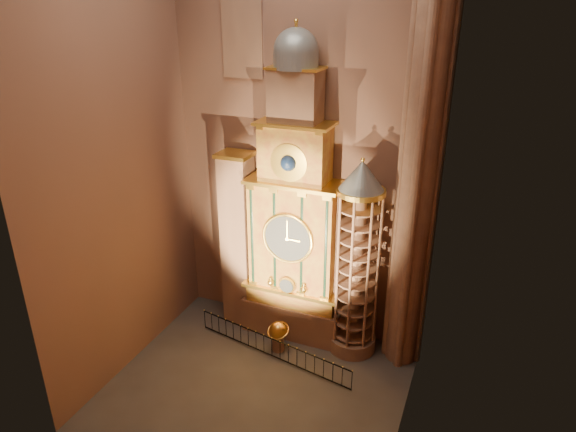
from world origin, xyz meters
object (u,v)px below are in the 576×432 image
at_px(portrait_tower, 238,240).
at_px(iron_railing, 272,347).
at_px(celestial_globe, 278,334).
at_px(stair_turret, 357,262).
at_px(astronomical_clock, 295,225).

bearing_deg(portrait_tower, iron_railing, -40.22).
xyz_separation_m(celestial_globe, iron_railing, (-0.06, -0.71, -0.41)).
bearing_deg(stair_turret, portrait_tower, 177.67).
bearing_deg(celestial_globe, iron_railing, -94.74).
height_order(stair_turret, iron_railing, stair_turret).
bearing_deg(astronomical_clock, celestial_globe, -94.53).
bearing_deg(portrait_tower, stair_turret, -2.33).
height_order(portrait_tower, celestial_globe, portrait_tower).
bearing_deg(iron_railing, portrait_tower, 139.78).
distance_m(portrait_tower, celestial_globe, 5.60).
distance_m(stair_turret, celestial_globe, 5.84).
distance_m(portrait_tower, iron_railing, 6.15).
height_order(astronomical_clock, stair_turret, astronomical_clock).
xyz_separation_m(portrait_tower, iron_railing, (3.19, -2.69, -4.52)).
height_order(portrait_tower, iron_railing, portrait_tower).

